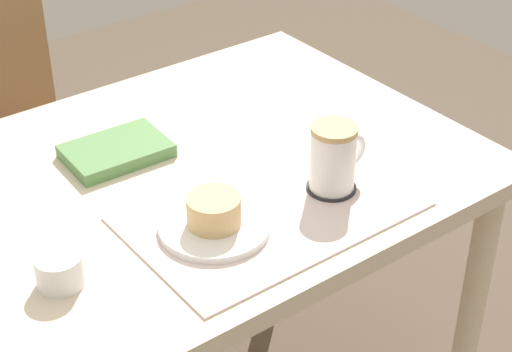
% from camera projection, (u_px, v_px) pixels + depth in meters
% --- Properties ---
extents(dining_table, '(1.08, 0.75, 0.73)m').
position_uv_depth(dining_table, '(175.00, 217.00, 1.53)').
color(dining_table, beige).
rests_on(dining_table, ground_plane).
extents(wooden_chair, '(0.44, 0.44, 0.85)m').
position_uv_depth(wooden_chair, '(0.00, 151.00, 2.04)').
color(wooden_chair, '#997047').
rests_on(wooden_chair, ground_plane).
extents(placemat, '(0.46, 0.30, 0.00)m').
position_uv_depth(placemat, '(271.00, 211.00, 1.39)').
color(placemat, silver).
rests_on(placemat, dining_table).
extents(pastry_plate, '(0.18, 0.18, 0.01)m').
position_uv_depth(pastry_plate, '(214.00, 226.00, 1.35)').
color(pastry_plate, white).
rests_on(pastry_plate, placemat).
extents(pastry, '(0.09, 0.09, 0.05)m').
position_uv_depth(pastry, '(214.00, 211.00, 1.33)').
color(pastry, '#E5BC7F').
rests_on(pastry, pastry_plate).
extents(coffee_coaster, '(0.08, 0.08, 0.00)m').
position_uv_depth(coffee_coaster, '(331.00, 187.00, 1.44)').
color(coffee_coaster, '#232328').
rests_on(coffee_coaster, placemat).
extents(coffee_mug, '(0.11, 0.08, 0.12)m').
position_uv_depth(coffee_mug, '(334.00, 157.00, 1.41)').
color(coffee_mug, white).
rests_on(coffee_mug, coffee_coaster).
extents(sugar_bowl, '(0.07, 0.07, 0.05)m').
position_uv_depth(sugar_bowl, '(59.00, 270.00, 1.23)').
color(sugar_bowl, white).
rests_on(sugar_bowl, dining_table).
extents(small_book, '(0.18, 0.13, 0.02)m').
position_uv_depth(small_book, '(116.00, 151.00, 1.53)').
color(small_book, '#598C4C').
rests_on(small_book, dining_table).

